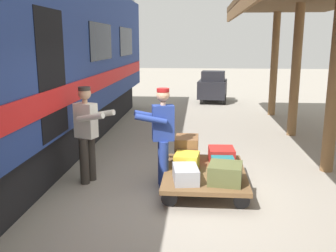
{
  "coord_description": "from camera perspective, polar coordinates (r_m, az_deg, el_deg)",
  "views": [
    {
      "loc": [
        -0.09,
        5.76,
        2.46
      ],
      "look_at": [
        0.38,
        -0.04,
        1.15
      ],
      "focal_mm": 40.38,
      "sensor_mm": 36.0,
      "label": 1
    }
  ],
  "objects": [
    {
      "name": "ground_plane",
      "position": [
        6.26,
        3.49,
        -10.46
      ],
      "size": [
        60.0,
        60.0,
        0.0
      ],
      "primitive_type": "plane",
      "color": "gray"
    },
    {
      "name": "luggage_cart",
      "position": [
        6.48,
        5.55,
        -7.12
      ],
      "size": [
        1.36,
        1.89,
        0.32
      ],
      "color": "brown",
      "rests_on": "ground_plane"
    },
    {
      "name": "suitcase_teal_softside",
      "position": [
        6.44,
        8.32,
        -5.87
      ],
      "size": [
        0.4,
        0.47,
        0.22
      ],
      "primitive_type": "cube",
      "rotation": [
        0.0,
        0.0,
        0.05
      ],
      "color": "#1E666B",
      "rests_on": "luggage_cart"
    },
    {
      "name": "suitcase_orange_carryall",
      "position": [
        6.93,
        2.98,
        -4.42
      ],
      "size": [
        0.42,
        0.65,
        0.22
      ],
      "primitive_type": "cube",
      "rotation": [
        0.0,
        0.0,
        0.06
      ],
      "color": "#CC6B23",
      "rests_on": "luggage_cart"
    },
    {
      "name": "suitcase_olive_duffel",
      "position": [
        5.94,
        8.64,
        -7.08
      ],
      "size": [
        0.57,
        0.58,
        0.3
      ],
      "primitive_type": "cube",
      "rotation": [
        0.0,
        0.0,
        -0.15
      ],
      "color": "brown",
      "rests_on": "luggage_cart"
    },
    {
      "name": "suitcase_red_plastic",
      "position": [
        6.93,
        8.07,
        -4.34
      ],
      "size": [
        0.47,
        0.5,
        0.26
      ],
      "primitive_type": "cube",
      "rotation": [
        0.0,
        0.0,
        0.05
      ],
      "color": "#AD231E",
      "rests_on": "luggage_cart"
    },
    {
      "name": "suitcase_yellow_case",
      "position": [
        6.42,
        2.84,
        -5.46
      ],
      "size": [
        0.44,
        0.48,
        0.29
      ],
      "primitive_type": "cube",
      "rotation": [
        0.0,
        0.0,
        -0.1
      ],
      "color": "gold",
      "rests_on": "luggage_cart"
    },
    {
      "name": "suitcase_gray_aluminum",
      "position": [
        5.94,
        2.68,
        -7.27
      ],
      "size": [
        0.45,
        0.6,
        0.24
      ],
      "primitive_type": "cube",
      "rotation": [
        0.0,
        0.0,
        0.14
      ],
      "color": "#9EA0A5",
      "rests_on": "luggage_cart"
    },
    {
      "name": "suitcase_brown_leather",
      "position": [
        6.87,
        2.85,
        -2.58
      ],
      "size": [
        0.42,
        0.54,
        0.24
      ],
      "primitive_type": "cube",
      "rotation": [
        0.0,
        0.0,
        -0.02
      ],
      "color": "brown",
      "rests_on": "suitcase_orange_carryall"
    },
    {
      "name": "porter_in_overalls",
      "position": [
        6.38,
        -0.92,
        -1.23
      ],
      "size": [
        0.72,
        0.52,
        1.7
      ],
      "color": "navy",
      "rests_on": "ground_plane"
    },
    {
      "name": "porter_by_door",
      "position": [
        6.71,
        -12.09,
        -0.81
      ],
      "size": [
        0.73,
        0.58,
        1.7
      ],
      "color": "#332D28",
      "rests_on": "ground_plane"
    },
    {
      "name": "baggage_tug",
      "position": [
        15.66,
        6.76,
        5.85
      ],
      "size": [
        1.28,
        1.81,
        1.3
      ],
      "color": "black",
      "rests_on": "ground_plane"
    }
  ]
}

